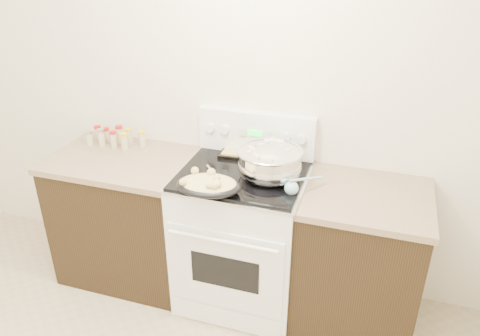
% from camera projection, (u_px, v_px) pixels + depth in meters
% --- Properties ---
extents(counter_left, '(0.93, 0.67, 0.92)m').
position_uv_depth(counter_left, '(129.00, 216.00, 3.26)').
color(counter_left, black).
rests_on(counter_left, ground).
extents(counter_right, '(0.73, 0.67, 0.92)m').
position_uv_depth(counter_right, '(357.00, 259.00, 2.83)').
color(counter_right, black).
rests_on(counter_right, ground).
extents(kitchen_range, '(0.78, 0.73, 1.22)m').
position_uv_depth(kitchen_range, '(243.00, 235.00, 3.01)').
color(kitchen_range, white).
rests_on(kitchen_range, ground).
extents(mixing_bowl, '(0.44, 0.44, 0.23)m').
position_uv_depth(mixing_bowl, '(269.00, 163.00, 2.72)').
color(mixing_bowl, silver).
rests_on(mixing_bowl, kitchen_range).
extents(roasting_pan, '(0.39, 0.30, 0.11)m').
position_uv_depth(roasting_pan, '(208.00, 185.00, 2.58)').
color(roasting_pan, black).
rests_on(roasting_pan, kitchen_range).
extents(baking_sheet, '(0.41, 0.30, 0.06)m').
position_uv_depth(baking_sheet, '(253.00, 151.00, 3.04)').
color(baking_sheet, black).
rests_on(baking_sheet, kitchen_range).
extents(wooden_spoon, '(0.19, 0.22, 0.04)m').
position_uv_depth(wooden_spoon, '(205.00, 178.00, 2.73)').
color(wooden_spoon, '#AD854F').
rests_on(wooden_spoon, kitchen_range).
extents(blue_ladle, '(0.19, 0.23, 0.10)m').
position_uv_depth(blue_ladle, '(293.00, 187.00, 2.58)').
color(blue_ladle, '#8CBFD1').
rests_on(blue_ladle, kitchen_range).
extents(spice_jars, '(0.40, 0.15, 0.13)m').
position_uv_depth(spice_jars, '(114.00, 137.00, 3.19)').
color(spice_jars, '#BFB28C').
rests_on(spice_jars, counter_left).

